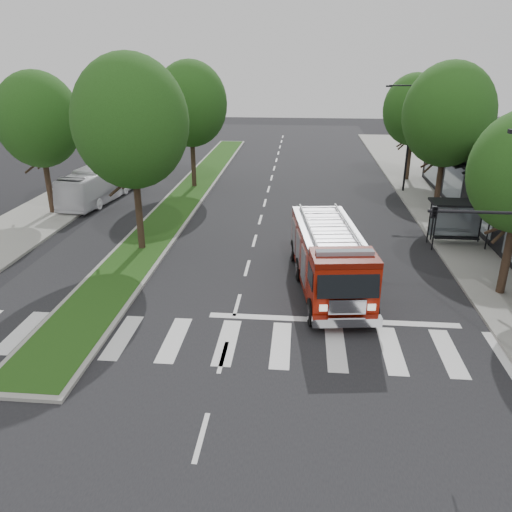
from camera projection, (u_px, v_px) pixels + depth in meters
The scene contains 13 objects.
ground at pixel (237, 305), 21.29m from camera, with size 140.00×140.00×0.00m, color black.
sidewalk_right at pixel (468, 235), 29.45m from camera, with size 5.00×80.00×0.15m, color gray.
sidewalk_left at pixel (31, 222), 31.72m from camera, with size 5.00×80.00×0.15m, color gray.
median at pixel (189, 193), 38.40m from camera, with size 3.00×50.00×0.15m.
bus_shelter at pixel (459, 211), 27.12m from camera, with size 3.20×1.60×2.61m.
tree_right_mid at pixel (448, 115), 30.84m from camera, with size 5.60×5.60×9.72m.
tree_right_far at pixel (414, 110), 40.33m from camera, with size 5.00×5.00×8.73m.
tree_median_near at pixel (131, 122), 24.80m from camera, with size 5.80×5.80×10.16m.
tree_median_far at pixel (191, 104), 37.85m from camera, with size 5.60×5.60×9.72m.
tree_left_mid at pixel (38, 120), 31.25m from camera, with size 5.20×5.20×9.16m.
streetlight_right_far at pixel (407, 134), 37.23m from camera, with size 2.11×0.20×8.00m.
fire_engine at pixel (329, 258), 22.34m from camera, with size 3.65×8.96×3.02m.
city_bus at pixel (101, 183), 36.42m from camera, with size 2.15×9.19×2.56m, color silver.
Camera 1 is at (2.51, -18.82, 9.87)m, focal length 35.00 mm.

